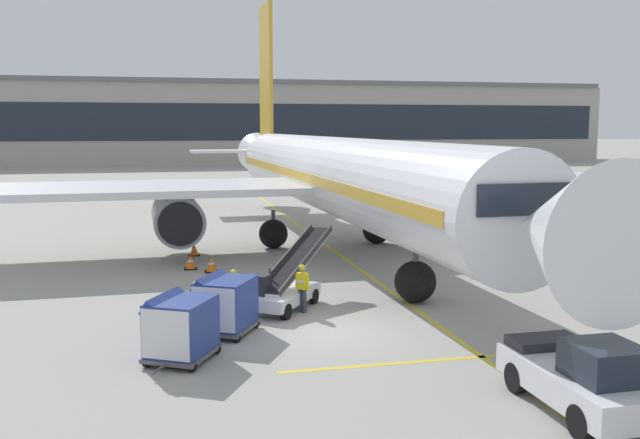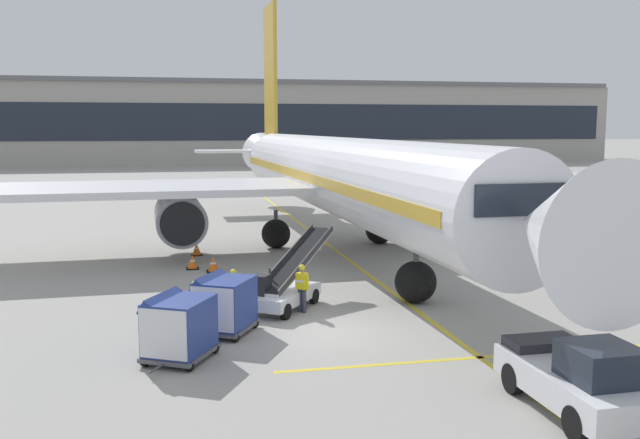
{
  "view_description": "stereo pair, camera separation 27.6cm",
  "coord_description": "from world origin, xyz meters",
  "px_view_note": "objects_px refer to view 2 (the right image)",
  "views": [
    {
      "loc": [
        -5.03,
        -21.32,
        6.61
      ],
      "look_at": [
        0.47,
        3.0,
        3.28
      ],
      "focal_mm": 39.29,
      "sensor_mm": 36.0,
      "label": 1
    },
    {
      "loc": [
        -4.76,
        -21.38,
        6.61
      ],
      "look_at": [
        0.47,
        3.0,
        3.28
      ],
      "focal_mm": 39.29,
      "sensor_mm": 36.0,
      "label": 2
    }
  ],
  "objects_px": {
    "pushback_tug": "(581,378)",
    "belt_loader": "(285,285)",
    "safety_cone_engine_keepout": "(213,264)",
    "safety_cone_wingtip": "(197,249)",
    "parked_airplane": "(333,176)",
    "ground_crew_marshaller": "(302,285)",
    "baggage_cart_second": "(178,326)",
    "safety_cone_nose_mark": "(192,262)",
    "ground_crew_by_carts": "(234,291)",
    "ground_crew_by_loader": "(195,304)",
    "baggage_cart_lead": "(224,303)"
  },
  "relations": [
    {
      "from": "parked_airplane",
      "to": "baggage_cart_lead",
      "type": "xyz_separation_m",
      "value": [
        -7.0,
        -14.44,
        -2.97
      ]
    },
    {
      "from": "parked_airplane",
      "to": "ground_crew_by_loader",
      "type": "xyz_separation_m",
      "value": [
        -7.9,
        -14.41,
        -2.98
      ]
    },
    {
      "from": "baggage_cart_lead",
      "to": "pushback_tug",
      "type": "bearing_deg",
      "value": -46.75
    },
    {
      "from": "ground_crew_by_loader",
      "to": "safety_cone_wingtip",
      "type": "height_order",
      "value": "ground_crew_by_loader"
    },
    {
      "from": "pushback_tug",
      "to": "safety_cone_nose_mark",
      "type": "relative_size",
      "value": 6.6
    },
    {
      "from": "pushback_tug",
      "to": "ground_crew_by_carts",
      "type": "distance_m",
      "value": 12.05
    },
    {
      "from": "ground_crew_marshaller",
      "to": "safety_cone_engine_keepout",
      "type": "distance_m",
      "value": 8.24
    },
    {
      "from": "baggage_cart_second",
      "to": "baggage_cart_lead",
      "type": "bearing_deg",
      "value": 58.23
    },
    {
      "from": "parked_airplane",
      "to": "ground_crew_by_carts",
      "type": "xyz_separation_m",
      "value": [
        -6.54,
        -12.84,
        -2.98
      ]
    },
    {
      "from": "pushback_tug",
      "to": "safety_cone_nose_mark",
      "type": "xyz_separation_m",
      "value": [
        -8.28,
        18.67,
        -0.5
      ]
    },
    {
      "from": "parked_airplane",
      "to": "pushback_tug",
      "type": "bearing_deg",
      "value": -88.44
    },
    {
      "from": "ground_crew_marshaller",
      "to": "safety_cone_engine_keepout",
      "type": "relative_size",
      "value": 2.48
    },
    {
      "from": "safety_cone_wingtip",
      "to": "ground_crew_by_loader",
      "type": "bearing_deg",
      "value": -92.29
    },
    {
      "from": "parked_airplane",
      "to": "safety_cone_nose_mark",
      "type": "relative_size",
      "value": 70.86
    },
    {
      "from": "ground_crew_marshaller",
      "to": "safety_cone_wingtip",
      "type": "height_order",
      "value": "ground_crew_marshaller"
    },
    {
      "from": "parked_airplane",
      "to": "baggage_cart_lead",
      "type": "bearing_deg",
      "value": -115.86
    },
    {
      "from": "pushback_tug",
      "to": "safety_cone_engine_keepout",
      "type": "bearing_deg",
      "value": 112.47
    },
    {
      "from": "baggage_cart_lead",
      "to": "safety_cone_nose_mark",
      "type": "relative_size",
      "value": 4.12
    },
    {
      "from": "baggage_cart_lead",
      "to": "belt_loader",
      "type": "bearing_deg",
      "value": 48.87
    },
    {
      "from": "safety_cone_nose_mark",
      "to": "safety_cone_wingtip",
      "type": "bearing_deg",
      "value": 84.65
    },
    {
      "from": "belt_loader",
      "to": "pushback_tug",
      "type": "relative_size",
      "value": 1.16
    },
    {
      "from": "ground_crew_marshaller",
      "to": "safety_cone_nose_mark",
      "type": "height_order",
      "value": "ground_crew_marshaller"
    },
    {
      "from": "baggage_cart_lead",
      "to": "ground_crew_by_loader",
      "type": "distance_m",
      "value": 0.9
    },
    {
      "from": "safety_cone_nose_mark",
      "to": "ground_crew_marshaller",
      "type": "bearing_deg",
      "value": -67.44
    },
    {
      "from": "safety_cone_engine_keepout",
      "to": "safety_cone_wingtip",
      "type": "xyz_separation_m",
      "value": [
        -0.59,
        4.34,
        -0.03
      ]
    },
    {
      "from": "pushback_tug",
      "to": "ground_crew_by_loader",
      "type": "xyz_separation_m",
      "value": [
        -8.51,
        8.13,
        0.17
      ]
    },
    {
      "from": "ground_crew_by_loader",
      "to": "ground_crew_marshaller",
      "type": "xyz_separation_m",
      "value": [
        3.82,
        1.91,
        0.0
      ]
    },
    {
      "from": "ground_crew_marshaller",
      "to": "safety_cone_wingtip",
      "type": "relative_size",
      "value": 2.7
    },
    {
      "from": "parked_airplane",
      "to": "baggage_cart_lead",
      "type": "height_order",
      "value": "parked_airplane"
    },
    {
      "from": "ground_crew_marshaller",
      "to": "parked_airplane",
      "type": "bearing_deg",
      "value": 71.94
    },
    {
      "from": "safety_cone_nose_mark",
      "to": "baggage_cart_second",
      "type": "bearing_deg",
      "value": -93.53
    },
    {
      "from": "baggage_cart_lead",
      "to": "baggage_cart_second",
      "type": "relative_size",
      "value": 1.0
    },
    {
      "from": "belt_loader",
      "to": "safety_cone_engine_keepout",
      "type": "height_order",
      "value": "belt_loader"
    },
    {
      "from": "ground_crew_by_carts",
      "to": "safety_cone_wingtip",
      "type": "height_order",
      "value": "ground_crew_by_carts"
    },
    {
      "from": "ground_crew_by_loader",
      "to": "safety_cone_engine_keepout",
      "type": "bearing_deg",
      "value": 83.22
    },
    {
      "from": "belt_loader",
      "to": "ground_crew_by_carts",
      "type": "relative_size",
      "value": 2.95
    },
    {
      "from": "ground_crew_by_carts",
      "to": "safety_cone_wingtip",
      "type": "relative_size",
      "value": 2.7
    },
    {
      "from": "baggage_cart_second",
      "to": "ground_crew_by_carts",
      "type": "bearing_deg",
      "value": 64.12
    },
    {
      "from": "pushback_tug",
      "to": "baggage_cart_second",
      "type": "bearing_deg",
      "value": 147.72
    },
    {
      "from": "baggage_cart_second",
      "to": "safety_cone_engine_keepout",
      "type": "bearing_deg",
      "value": 81.92
    },
    {
      "from": "baggage_cart_second",
      "to": "safety_cone_engine_keepout",
      "type": "relative_size",
      "value": 3.94
    },
    {
      "from": "ground_crew_by_carts",
      "to": "ground_crew_marshaller",
      "type": "height_order",
      "value": "same"
    },
    {
      "from": "safety_cone_nose_mark",
      "to": "ground_crew_by_loader",
      "type": "bearing_deg",
      "value": -91.27
    },
    {
      "from": "parked_airplane",
      "to": "belt_loader",
      "type": "distance_m",
      "value": 12.9
    },
    {
      "from": "baggage_cart_lead",
      "to": "ground_crew_marshaller",
      "type": "height_order",
      "value": "baggage_cart_lead"
    },
    {
      "from": "pushback_tug",
      "to": "parked_airplane",
      "type": "bearing_deg",
      "value": 91.56
    },
    {
      "from": "pushback_tug",
      "to": "belt_loader",
      "type": "bearing_deg",
      "value": 115.38
    },
    {
      "from": "pushback_tug",
      "to": "safety_cone_engine_keepout",
      "type": "height_order",
      "value": "pushback_tug"
    },
    {
      "from": "ground_crew_by_loader",
      "to": "pushback_tug",
      "type": "bearing_deg",
      "value": -43.68
    },
    {
      "from": "baggage_cart_lead",
      "to": "ground_crew_by_loader",
      "type": "height_order",
      "value": "baggage_cart_lead"
    }
  ]
}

